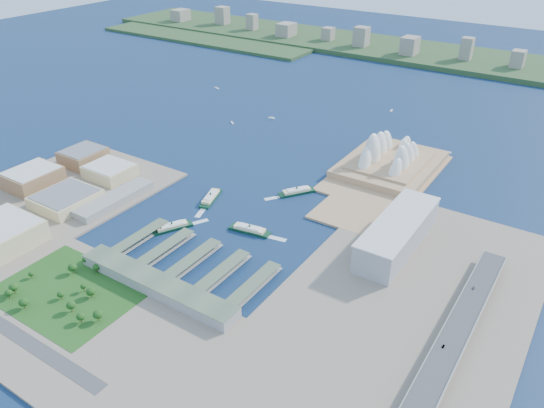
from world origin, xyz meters
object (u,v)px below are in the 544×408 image
Objects in this scene: toaster_building at (398,234)px; car_c at (473,288)px; opera_house at (392,150)px; ferry_c at (172,226)px; ferry_d at (250,228)px; ferry_b at (297,190)px; ferry_a at (211,196)px; car_b at (443,346)px.

car_c is (101.00, -46.73, -4.95)m from toaster_building.
ferry_c is at bearing -117.19° from opera_house.
ferry_d is (-166.43, -66.14, -15.45)m from toaster_building.
ferry_d is at bearing -106.02° from opera_house.
opera_house is 169.75m from ferry_b.
toaster_building is 261.42m from ferry_a.
ferry_a is at bearing 58.72° from ferry_d.
car_c is at bearing -24.83° from toaster_building.
ferry_d is (93.00, -37.85, -0.08)m from ferry_a.
car_b is 97.56m from car_c.
ferry_c is (-251.62, -114.61, -15.58)m from toaster_building.
ferry_a is 121.18m from ferry_b.
opera_house reaches higher than ferry_b.
ferry_c is 12.38× the size of car_b.
ferry_a is 1.03× the size of ferry_b.
car_c is (269.72, -98.78, 10.57)m from ferry_b.
ferry_d is 11.10× the size of car_c.
ferry_a is at bearing -126.58° from opera_house.
car_c reaches higher than car_b.
ferry_c is 10.82× the size of car_c.
ferry_c is at bearing -169.10° from car_c.
ferry_d is (2.28, -118.19, 0.07)m from ferry_b.
opera_house reaches higher than car_c.
car_c reaches higher than ferry_a.
car_b is (101.00, -144.29, -4.96)m from toaster_building.
ferry_b is 118.21m from ferry_d.
ferry_a reaches higher than ferry_c.
car_b is at bearing -60.98° from opera_house.
ferry_d is (-76.43, -266.14, -26.95)m from opera_house.
ferry_a is 1.02× the size of ferry_d.
ferry_d is at bearing -39.89° from ferry_a.
car_b is (191.00, -344.29, -16.46)m from opera_house.
toaster_building is 36.88× the size of car_b.
ferry_c is at bearing -81.29° from ferry_b.
opera_house is 3.46× the size of ferry_c.
ferry_b is 10.96× the size of car_c.
car_c is (191.00, -246.73, -16.45)m from opera_house.
toaster_building is at bearing -11.52° from ferry_a.
car_c is (360.43, -18.43, 10.42)m from ferry_a.
toaster_building reaches higher than ferry_a.
toaster_building is at bearing -65.77° from opera_house.
opera_house is at bearing 127.74° from car_c.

